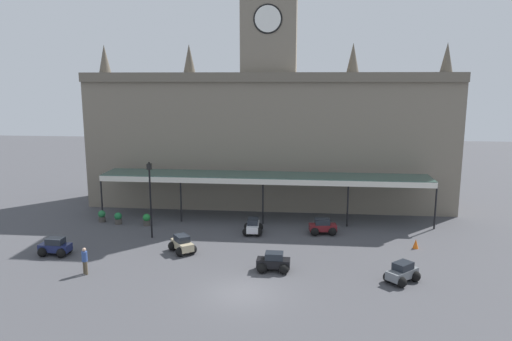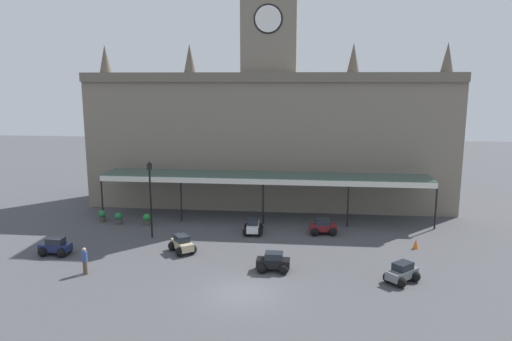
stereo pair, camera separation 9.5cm
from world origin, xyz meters
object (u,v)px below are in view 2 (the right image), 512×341
object	(u,v)px
car_navy_sedan	(55,247)
pedestrian_beside_cars	(85,260)
traffic_cone	(416,244)
car_black_sedan	(273,263)
car_maroon_sedan	(323,228)
car_beige_sedan	(182,245)
planter_near_kerb	(102,216)
planter_by_canopy	(118,218)
car_grey_sedan	(402,274)
victorian_lamppost	(150,192)
car_white_sedan	(253,227)
planter_forecourt_centre	(147,219)

from	to	relation	value
car_navy_sedan	pedestrian_beside_cars	distance (m)	4.56
traffic_cone	car_black_sedan	bearing A→B (deg)	-152.54
car_navy_sedan	car_maroon_sedan	distance (m)	19.13
car_black_sedan	car_beige_sedan	distance (m)	6.95
car_navy_sedan	planter_near_kerb	world-z (taller)	car_navy_sedan
planter_near_kerb	planter_by_canopy	bearing A→B (deg)	-16.94
pedestrian_beside_cars	planter_by_canopy	size ratio (longest dim) A/B	1.74
car_maroon_sedan	traffic_cone	world-z (taller)	car_maroon_sedan
car_navy_sedan	car_grey_sedan	distance (m)	22.48
car_beige_sedan	victorian_lamppost	xyz separation A→B (m)	(-3.04, 2.80, 3.01)
car_black_sedan	car_grey_sedan	distance (m)	7.63
car_navy_sedan	traffic_cone	world-z (taller)	car_navy_sedan
car_maroon_sedan	pedestrian_beside_cars	xyz separation A→B (m)	(-14.60, -9.23, 0.41)
victorian_lamppost	car_grey_sedan	bearing A→B (deg)	-20.42
car_black_sedan	car_navy_sedan	bearing A→B (deg)	175.08
car_navy_sedan	traffic_cone	size ratio (longest dim) A/B	3.09
car_navy_sedan	pedestrian_beside_cars	world-z (taller)	pedestrian_beside_cars
car_maroon_sedan	car_grey_sedan	world-z (taller)	same
car_black_sedan	car_white_sedan	distance (m)	7.45
car_grey_sedan	pedestrian_beside_cars	world-z (taller)	pedestrian_beside_cars
car_beige_sedan	planter_by_canopy	xyz separation A→B (m)	(-6.84, 5.85, -0.01)
car_beige_sedan	pedestrian_beside_cars	bearing A→B (deg)	-138.75
car_navy_sedan	planter_near_kerb	bearing A→B (deg)	90.40
car_grey_sedan	planter_near_kerb	distance (m)	24.50
car_navy_sedan	car_white_sedan	size ratio (longest dim) A/B	1.00
planter_by_canopy	car_grey_sedan	bearing A→B (deg)	-24.25
traffic_cone	planter_by_canopy	bearing A→B (deg)	171.35
car_grey_sedan	planter_forecourt_centre	bearing A→B (deg)	153.32
car_navy_sedan	car_grey_sedan	xyz separation A→B (m)	(22.38, -2.17, 0.00)
victorian_lamppost	planter_forecourt_centre	bearing A→B (deg)	115.13
car_white_sedan	traffic_cone	bearing A→B (deg)	-10.45
traffic_cone	planter_by_canopy	world-z (taller)	planter_by_canopy
car_black_sedan	car_grey_sedan	size ratio (longest dim) A/B	0.93
car_white_sedan	planter_near_kerb	size ratio (longest dim) A/B	2.17
car_black_sedan	planter_near_kerb	world-z (taller)	car_black_sedan
car_white_sedan	pedestrian_beside_cars	bearing A→B (deg)	-136.49
car_grey_sedan	planter_near_kerb	bearing A→B (deg)	156.25
car_maroon_sedan	car_grey_sedan	xyz separation A→B (m)	(4.31, -8.47, 0.00)
victorian_lamppost	planter_by_canopy	world-z (taller)	victorian_lamppost
car_maroon_sedan	car_grey_sedan	distance (m)	9.50
car_maroon_sedan	planter_forecourt_centre	world-z (taller)	car_maroon_sedan
car_beige_sedan	planter_forecourt_centre	distance (m)	7.20
car_maroon_sedan	car_white_sedan	distance (m)	5.32
car_navy_sedan	car_black_sedan	size ratio (longest dim) A/B	1.01
traffic_cone	car_maroon_sedan	bearing A→B (deg)	158.08
car_navy_sedan	car_grey_sedan	world-z (taller)	same
victorian_lamppost	planter_near_kerb	world-z (taller)	victorian_lamppost
car_maroon_sedan	car_grey_sedan	bearing A→B (deg)	-63.04
car_maroon_sedan	planter_near_kerb	xyz separation A→B (m)	(-18.12, 1.40, -0.01)
victorian_lamppost	car_beige_sedan	bearing A→B (deg)	-42.71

